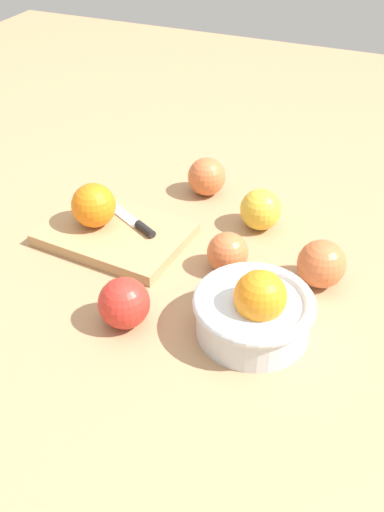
{
  "coord_description": "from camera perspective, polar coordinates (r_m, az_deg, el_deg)",
  "views": [
    {
      "loc": [
        -0.31,
        0.73,
        0.6
      ],
      "look_at": [
        -0.01,
        0.05,
        0.04
      ],
      "focal_mm": 41.01,
      "sensor_mm": 36.0,
      "label": 1
    }
  ],
  "objects": [
    {
      "name": "apple_front_right",
      "position": [
        1.15,
        1.45,
        7.75
      ],
      "size": [
        0.07,
        0.07,
        0.07
      ],
      "primitive_type": "sphere",
      "color": "#CC6638",
      "rests_on": "ground_plane"
    },
    {
      "name": "apple_mid_left",
      "position": [
        0.95,
        3.5,
        0.34
      ],
      "size": [
        0.07,
        0.07,
        0.07
      ],
      "primitive_type": "sphere",
      "color": "#CC6638",
      "rests_on": "ground_plane"
    },
    {
      "name": "ground_plane",
      "position": [
        1.0,
        0.31,
        -0.08
      ],
      "size": [
        2.4,
        2.4,
        0.0
      ],
      "primitive_type": "plane",
      "color": "tan"
    },
    {
      "name": "apple_mid_left_2",
      "position": [
        0.94,
        12.52,
        -0.75
      ],
      "size": [
        0.08,
        0.08,
        0.08
      ],
      "primitive_type": "sphere",
      "color": "#CC6638",
      "rests_on": "ground_plane"
    },
    {
      "name": "knife",
      "position": [
        1.04,
        -5.63,
        3.33
      ],
      "size": [
        0.14,
        0.09,
        0.01
      ],
      "color": "silver",
      "rests_on": "cutting_board"
    },
    {
      "name": "cutting_board",
      "position": [
        1.04,
        -7.5,
        2.13
      ],
      "size": [
        0.26,
        0.19,
        0.02
      ],
      "primitive_type": "cube",
      "rotation": [
        0.0,
        0.0,
        -0.08
      ],
      "color": "tan",
      "rests_on": "ground_plane"
    },
    {
      "name": "apple_back_right",
      "position": [
        0.85,
        -6.64,
        -4.58
      ],
      "size": [
        0.08,
        0.08,
        0.08
      ],
      "primitive_type": "sphere",
      "color": "red",
      "rests_on": "ground_plane"
    },
    {
      "name": "bowl",
      "position": [
        0.84,
        6.11,
        -5.3
      ],
      "size": [
        0.17,
        0.17,
        0.11
      ],
      "color": "silver",
      "rests_on": "ground_plane"
    },
    {
      "name": "orange_on_board",
      "position": [
        1.03,
        -9.57,
        4.89
      ],
      "size": [
        0.08,
        0.08,
        0.08
      ],
      "primitive_type": "sphere",
      "color": "orange",
      "rests_on": "cutting_board"
    },
    {
      "name": "apple_front_left",
      "position": [
        1.06,
        6.72,
        4.52
      ],
      "size": [
        0.07,
        0.07,
        0.07
      ],
      "primitive_type": "sphere",
      "color": "gold",
      "rests_on": "ground_plane"
    }
  ]
}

